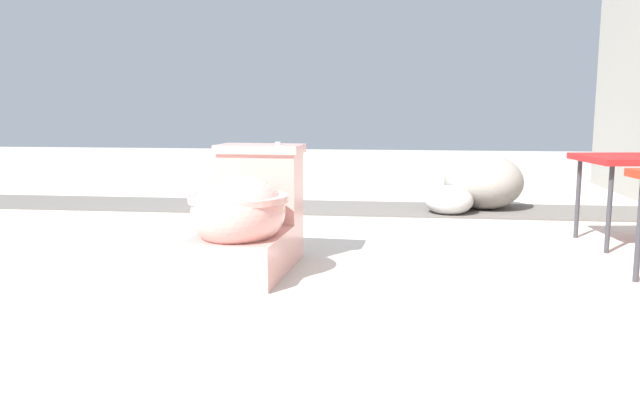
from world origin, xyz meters
name	(u,v)px	position (x,y,z in m)	size (l,w,h in m)	color
ground_plane	(257,255)	(0.00, 0.00, 0.00)	(14.00, 14.00, 0.00)	#B7B2A8
gravel_strip	(376,209)	(-1.32, 0.50, 0.01)	(0.56, 8.00, 0.01)	#605B56
toilet	(246,218)	(0.29, 0.02, 0.22)	(0.65, 0.42, 0.52)	#E09E93
boulder_near	(449,200)	(-1.18, 0.95, 0.09)	(0.31, 0.30, 0.18)	#B7B2AD
boulder_far	(483,182)	(-1.42, 1.19, 0.18)	(0.51, 0.50, 0.36)	gray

